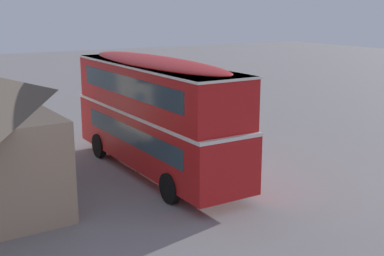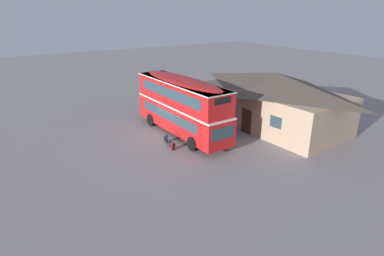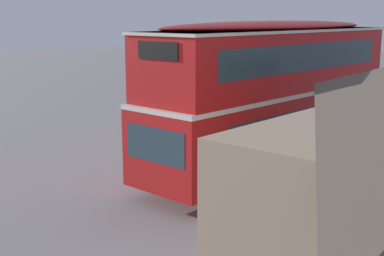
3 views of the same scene
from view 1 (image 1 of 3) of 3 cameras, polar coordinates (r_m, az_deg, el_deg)
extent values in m
plane|color=gray|center=(21.46, -1.49, -4.89)|extent=(120.00, 120.00, 0.00)
cylinder|color=black|center=(23.67, -10.37, -1.96)|extent=(1.11, 0.30, 1.10)
cylinder|color=black|center=(24.61, -5.22, -1.20)|extent=(1.11, 0.30, 1.10)
cylinder|color=black|center=(17.99, -2.49, -6.74)|extent=(1.11, 0.30, 1.10)
cylinder|color=black|center=(19.20, 3.73, -5.43)|extent=(1.11, 0.30, 1.10)
cube|color=red|center=(21.01, -4.12, -1.01)|extent=(10.65, 2.71, 2.10)
cube|color=white|center=(20.76, -4.17, 1.87)|extent=(10.67, 2.73, 0.12)
cube|color=red|center=(20.59, -4.21, 4.55)|extent=(10.34, 2.66, 1.90)
ellipsoid|color=red|center=(20.45, -4.26, 7.40)|extent=(10.12, 2.60, 0.36)
cube|color=#2D424C|center=(25.63, -9.68, 2.05)|extent=(0.10, 2.05, 0.90)
cube|color=black|center=(25.15, -9.76, 7.21)|extent=(0.09, 1.38, 0.44)
cube|color=#2D424C|center=(21.35, -0.94, 0.09)|extent=(8.27, 0.21, 0.76)
cube|color=#2D424C|center=(21.15, -1.30, 5.23)|extent=(8.70, 0.21, 0.80)
cube|color=#2D424C|center=(20.23, -6.97, -0.77)|extent=(8.27, 0.21, 0.76)
cube|color=#2D424C|center=(20.03, -7.30, 4.66)|extent=(8.70, 0.21, 0.80)
cube|color=white|center=(20.47, -4.26, 7.06)|extent=(10.44, 2.74, 0.08)
torus|color=black|center=(24.03, -1.34, -2.02)|extent=(0.68, 0.26, 0.68)
torus|color=black|center=(23.04, -0.70, -2.70)|extent=(0.68, 0.26, 0.68)
cylinder|color=#B2B2B7|center=(24.03, -1.34, -2.02)|extent=(0.08, 0.11, 0.05)
cylinder|color=#B2B2B7|center=(23.04, -0.70, -2.70)|extent=(0.08, 0.11, 0.05)
cylinder|color=#234C99|center=(23.70, -1.17, -1.62)|extent=(0.47, 0.16, 0.64)
cylinder|color=#234C99|center=(23.55, -1.14, -0.86)|extent=(0.58, 0.20, 0.10)
cylinder|color=#234C99|center=(23.41, -1.00, -1.72)|extent=(0.18, 0.08, 0.69)
cylinder|color=#234C99|center=(23.31, -0.87, -2.59)|extent=(0.54, 0.18, 0.09)
cylinder|color=#234C99|center=(23.15, -0.83, -1.83)|extent=(0.42, 0.14, 0.64)
cylinder|color=#234C99|center=(23.93, -1.32, -1.39)|extent=(0.10, 0.06, 0.56)
cylinder|color=black|center=(23.82, -1.31, -0.64)|extent=(0.15, 0.45, 0.03)
ellipsoid|color=black|center=(23.23, -0.95, -0.90)|extent=(0.28, 0.17, 0.06)
cube|color=black|center=(23.09, -0.33, -2.61)|extent=(0.31, 0.21, 0.32)
cylinder|color=green|center=(23.70, -1.17, -1.62)|extent=(0.07, 0.07, 0.18)
cube|color=maroon|center=(24.43, -1.78, -1.94)|extent=(0.25, 0.33, 0.53)
ellipsoid|color=maroon|center=(24.36, -1.79, -1.34)|extent=(0.24, 0.31, 0.10)
cube|color=#471111|center=(24.35, -1.61, -2.19)|extent=(0.06, 0.22, 0.19)
cylinder|color=black|center=(24.57, -1.79, -1.85)|extent=(0.04, 0.04, 0.43)
cylinder|color=black|center=(24.47, -2.11, -1.92)|extent=(0.04, 0.04, 0.43)
cylinder|color=green|center=(23.39, -0.05, -3.04)|extent=(0.06, 0.06, 0.22)
cylinder|color=black|center=(23.35, -0.05, -2.75)|extent=(0.04, 0.04, 0.03)
cylinder|color=#338CBF|center=(23.71, -0.47, -2.84)|extent=(0.07, 0.07, 0.20)
cylinder|color=black|center=(23.68, -0.47, -2.58)|extent=(0.04, 0.04, 0.03)
cube|color=#3D2319|center=(22.17, -18.34, -2.15)|extent=(1.10, 0.08, 2.10)
cube|color=#2D424C|center=(19.09, -16.09, -2.00)|extent=(1.10, 0.08, 0.90)
cube|color=#2D424C|center=(24.92, -20.32, 1.25)|extent=(1.10, 0.08, 0.90)
camera|label=2|loc=(45.39, -1.51, 17.48)|focal=29.58mm
camera|label=3|loc=(32.12, -31.87, 8.19)|focal=49.05mm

